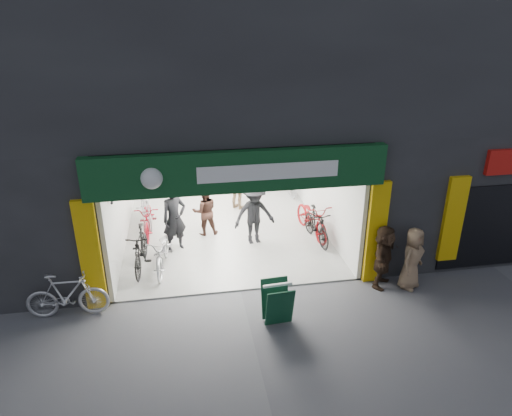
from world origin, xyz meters
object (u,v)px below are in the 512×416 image
object	(u,v)px
bike_right_front	(316,225)
sandwich_board	(277,302)
bike_left_front	(163,252)
parked_bike	(67,295)
pedestrian_near	(412,258)

from	to	relation	value
bike_right_front	sandwich_board	xyz separation A→B (m)	(-1.89, -3.45, -0.01)
bike_left_front	parked_bike	distance (m)	2.61
bike_left_front	sandwich_board	bearing A→B (deg)	-41.52
parked_bike	bike_left_front	bearing A→B (deg)	-48.19
parked_bike	bike_right_front	bearing A→B (deg)	-66.60
pedestrian_near	sandwich_board	world-z (taller)	pedestrian_near
parked_bike	pedestrian_near	world-z (taller)	pedestrian_near
bike_left_front	bike_right_front	size ratio (longest dim) A/B	1.10
bike_left_front	sandwich_board	distance (m)	3.58
bike_right_front	pedestrian_near	xyz separation A→B (m)	(1.52, -2.65, 0.26)
bike_left_front	bike_right_front	bearing A→B (deg)	16.78
sandwich_board	pedestrian_near	bearing A→B (deg)	9.31
parked_bike	pedestrian_near	bearing A→B (deg)	-89.33
parked_bike	sandwich_board	bearing A→B (deg)	-100.53
pedestrian_near	sandwich_board	xyz separation A→B (m)	(-3.42, -0.80, -0.27)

